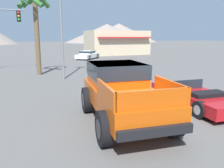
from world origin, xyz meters
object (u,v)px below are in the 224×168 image
Objects in this scene: orange_pickup_truck at (121,89)px; parked_car_white at (88,55)px; street_lamp_post at (60,6)px; red_convertible_car at (195,96)px; palm_tree_tall at (34,11)px.

orange_pickup_truck is 1.15× the size of parked_car_white.
parked_car_white is at bearing 83.57° from orange_pickup_truck.
parked_car_white is 15.38m from street_lamp_post.
orange_pickup_truck is at bearing -170.63° from red_convertible_car.
orange_pickup_truck is 0.81× the size of palm_tree_tall.
palm_tree_tall reaches higher than parked_car_white.
parked_car_white is 0.71× the size of palm_tree_tall.
parked_car_white is at bearing 55.18° from palm_tree_tall.
red_convertible_car is at bearing 10.94° from orange_pickup_truck.
parked_car_white is 13.90m from palm_tree_tall.
palm_tree_tall reaches higher than orange_pickup_truck.
orange_pickup_truck is 1.08× the size of red_convertible_car.
street_lamp_post reaches higher than red_convertible_car.
palm_tree_tall is at bearing 119.17° from street_lamp_post.
parked_car_white is 0.54× the size of street_lamp_post.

